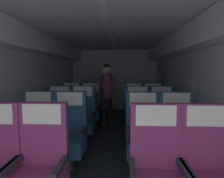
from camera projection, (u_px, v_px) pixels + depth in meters
ground at (109, 147)px, 3.49m from camera, size 3.30×7.00×0.02m
fuselage_shell at (110, 63)px, 3.58m from camera, size 3.18×6.65×2.21m
seat_a_left_aisle at (40, 171)px, 1.76m from camera, size 0.51×0.48×1.12m
seat_a_right_aisle at (209, 175)px, 1.69m from camera, size 0.51×0.48×1.12m
seat_a_right_window at (156, 174)px, 1.70m from camera, size 0.51×0.48×1.12m
seat_b_left_window at (37, 135)px, 2.75m from camera, size 0.51×0.48×1.12m
seat_b_left_aisle at (69, 135)px, 2.72m from camera, size 0.51×0.48×1.12m
seat_b_right_aisle at (177, 138)px, 2.63m from camera, size 0.51×0.48×1.12m
seat_b_right_window at (143, 137)px, 2.66m from camera, size 0.51×0.48×1.12m
seat_c_left_window at (59, 118)px, 3.70m from camera, size 0.51×0.48×1.12m
seat_c_left_aisle at (82, 118)px, 3.68m from camera, size 0.51×0.48×1.12m
seat_c_right_aisle at (162, 119)px, 3.61m from camera, size 0.51×0.48×1.12m
seat_c_right_window at (138, 119)px, 3.62m from camera, size 0.51×0.48×1.12m
seat_d_left_window at (71, 108)px, 4.64m from camera, size 0.51×0.48×1.12m
seat_d_left_aisle at (90, 108)px, 4.63m from camera, size 0.51×0.48×1.12m
seat_d_right_aisle at (153, 109)px, 4.56m from camera, size 0.51×0.48×1.12m
seat_d_right_window at (134, 109)px, 4.58m from camera, size 0.51×0.48×1.12m
flight_attendant at (107, 89)px, 4.56m from camera, size 0.43×0.28×1.59m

